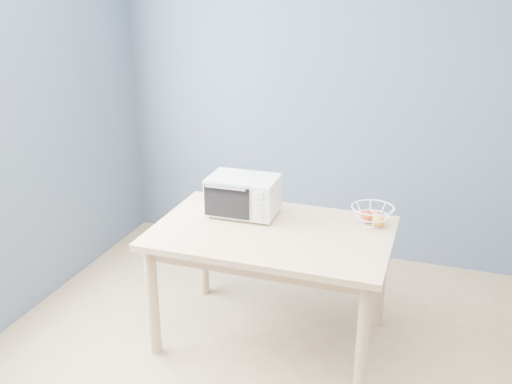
% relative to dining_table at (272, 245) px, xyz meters
% --- Properties ---
extents(room, '(4.01, 4.51, 2.61)m').
position_rel_dining_table_xyz_m(room, '(0.34, -0.89, 0.65)').
color(room, tan).
rests_on(room, ground).
extents(dining_table, '(1.40, 0.90, 0.75)m').
position_rel_dining_table_xyz_m(dining_table, '(0.00, 0.00, 0.00)').
color(dining_table, tan).
rests_on(dining_table, ground).
extents(toaster_oven, '(0.43, 0.32, 0.25)m').
position_rel_dining_table_xyz_m(toaster_oven, '(-0.26, 0.17, 0.23)').
color(toaster_oven, silver).
rests_on(toaster_oven, dining_table).
extents(fruit_basket, '(0.31, 0.31, 0.12)m').
position_rel_dining_table_xyz_m(fruit_basket, '(0.55, 0.27, 0.16)').
color(fruit_basket, white).
rests_on(fruit_basket, dining_table).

